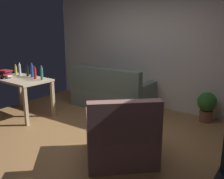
{
  "coord_description": "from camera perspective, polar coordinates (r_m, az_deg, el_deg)",
  "views": [
    {
      "loc": [
        2.4,
        -2.84,
        1.79
      ],
      "look_at": [
        0.1,
        0.5,
        0.75
      ],
      "focal_mm": 40.44,
      "sensor_mm": 36.0,
      "label": 1
    }
  ],
  "objects": [
    {
      "name": "bottle_tall",
      "position": [
        5.03,
        -15.62,
        3.5
      ],
      "size": [
        0.05,
        0.05,
        0.28
      ],
      "color": "teal",
      "rests_on": "desk"
    },
    {
      "name": "bottle_clear",
      "position": [
        5.64,
        -20.13,
        4.22
      ],
      "size": [
        0.05,
        0.05,
        0.27
      ],
      "color": "silver",
      "rests_on": "desk"
    },
    {
      "name": "book_stack",
      "position": [
        5.46,
        -22.94,
        3.28
      ],
      "size": [
        0.25,
        0.21,
        0.16
      ],
      "color": "#333338",
      "rests_on": "desk"
    },
    {
      "name": "ground_plane",
      "position": [
        4.13,
        -5.19,
        -11.51
      ],
      "size": [
        5.2,
        4.4,
        0.02
      ],
      "primitive_type": "cube",
      "color": "#9E7042"
    },
    {
      "name": "bottle_blue",
      "position": [
        5.36,
        -17.65,
        4.04
      ],
      "size": [
        0.07,
        0.07,
        0.29
      ],
      "color": "#2347A3",
      "rests_on": "desk"
    },
    {
      "name": "couch",
      "position": [
        5.59,
        -0.27,
        -1.0
      ],
      "size": [
        1.76,
        0.84,
        0.92
      ],
      "rotation": [
        0.0,
        0.0,
        3.14
      ],
      "color": "slate",
      "rests_on": "ground_plane"
    },
    {
      "name": "bottle_red",
      "position": [
        5.19,
        -17.03,
        3.54
      ],
      "size": [
        0.06,
        0.06,
        0.25
      ],
      "color": "#AD2323",
      "rests_on": "desk"
    },
    {
      "name": "desk",
      "position": [
        5.37,
        -19.78,
        1.25
      ],
      "size": [
        1.23,
        0.76,
        0.76
      ],
      "rotation": [
        0.0,
        0.0,
        -0.05
      ],
      "color": "#C6B28E",
      "rests_on": "ground_plane"
    },
    {
      "name": "bottle_squat",
      "position": [
        5.8,
        -20.93,
        4.15
      ],
      "size": [
        0.05,
        0.05,
        0.22
      ],
      "color": "#BCB24C",
      "rests_on": "desk"
    },
    {
      "name": "wall_rear",
      "position": [
        5.6,
        9.19,
        9.68
      ],
      "size": [
        5.2,
        0.1,
        2.7
      ],
      "primitive_type": "cube",
      "color": "silver",
      "rests_on": "ground_plane"
    },
    {
      "name": "potted_plant",
      "position": [
        5.08,
        20.65,
        -3.28
      ],
      "size": [
        0.36,
        0.36,
        0.57
      ],
      "color": "brown",
      "rests_on": "ground_plane"
    },
    {
      "name": "bottle_dark",
      "position": [
        5.5,
        -18.57,
        3.94
      ],
      "size": [
        0.05,
        0.05,
        0.24
      ],
      "color": "black",
      "rests_on": "desk"
    },
    {
      "name": "armchair",
      "position": [
        3.44,
        2.01,
        -10.89
      ],
      "size": [
        1.23,
        1.23,
        0.92
      ],
      "rotation": [
        0.0,
        0.0,
        3.87
      ],
      "color": "#996B66",
      "rests_on": "ground_plane"
    }
  ]
}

